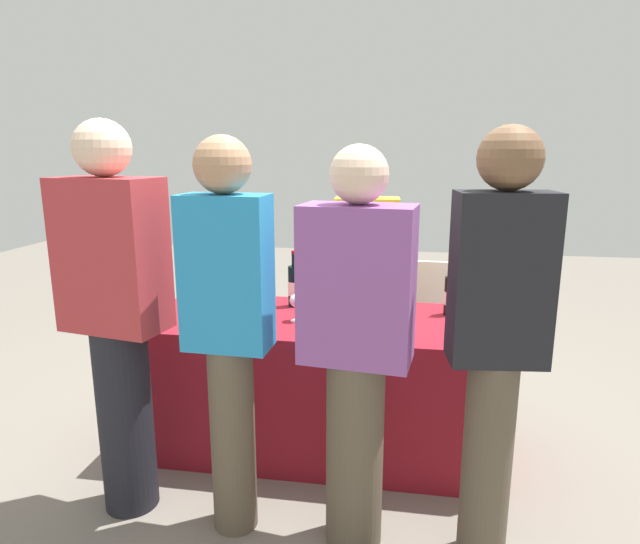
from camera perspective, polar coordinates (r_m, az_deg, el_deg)
ground_plane at (r=3.18m, az=-0.00°, el=-17.68°), size 12.00×12.00×0.00m
tasting_table at (r=3.00m, az=-0.00°, el=-11.60°), size 1.84×0.76×0.74m
wine_bottle_0 at (r=3.13m, az=-10.87°, el=-1.30°), size 0.08×0.08×0.33m
wine_bottle_1 at (r=3.10m, az=-8.03°, el=-1.61°), size 0.08×0.08×0.29m
wine_bottle_2 at (r=3.05m, az=-2.76°, el=-1.46°), size 0.07×0.07×0.32m
wine_bottle_3 at (r=3.02m, az=1.27°, el=-1.73°), size 0.06×0.06×0.31m
wine_bottle_4 at (r=2.93m, az=7.45°, el=-2.34°), size 0.06×0.06×0.30m
wine_bottle_5 at (r=2.98m, az=13.66°, el=-2.39°), size 0.07×0.07×0.31m
wine_glass_0 at (r=2.92m, az=-12.49°, el=-2.86°), size 0.07×0.07×0.14m
wine_glass_1 at (r=2.75m, az=-7.86°, el=-3.79°), size 0.07×0.07×0.13m
wine_glass_2 at (r=2.79m, az=-2.56°, el=-3.16°), size 0.07×0.07×0.15m
server_pouring at (r=3.39m, az=4.89°, el=-0.61°), size 0.40×0.24×1.53m
guest_0 at (r=2.47m, az=-20.81°, el=-3.87°), size 0.47×0.31×1.74m
guest_1 at (r=2.21m, az=-9.69°, el=-5.31°), size 0.35×0.22×1.67m
guest_2 at (r=2.11m, az=3.88°, el=-7.52°), size 0.45×0.28×1.64m
guest_3 at (r=2.10m, az=18.23°, el=-6.22°), size 0.37×0.23×1.70m
menu_board at (r=3.91m, az=13.17°, el=-5.15°), size 0.60×0.05×0.86m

